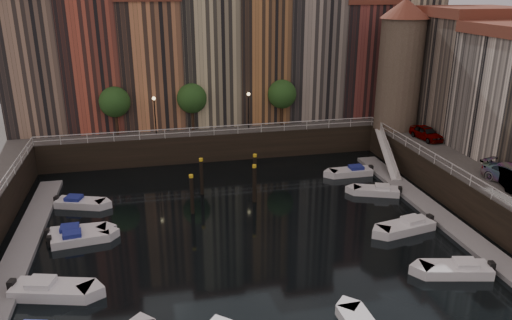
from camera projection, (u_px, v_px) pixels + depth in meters
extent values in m
plane|color=black|center=(243.00, 229.00, 39.22)|extent=(200.00, 200.00, 0.00)
cube|color=black|center=(204.00, 124.00, 62.64)|extent=(80.00, 20.00, 3.00)
cube|color=gray|center=(19.00, 256.00, 34.98)|extent=(2.00, 28.00, 0.35)
cube|color=gray|center=(436.00, 213.00, 41.50)|extent=(2.00, 28.00, 0.35)
cone|color=#2D382D|center=(53.00, 28.00, 132.04)|extent=(80.00, 80.00, 14.00)
cone|color=#2D382D|center=(185.00, 18.00, 138.41)|extent=(100.00, 100.00, 18.00)
cone|color=#2D382D|center=(305.00, 27.00, 146.46)|extent=(70.00, 70.00, 12.00)
cube|color=#997761|center=(38.00, 64.00, 53.86)|extent=(6.00, 10.00, 14.00)
cube|color=#B14C37|center=(93.00, 53.00, 54.71)|extent=(5.80, 10.00, 16.00)
cube|color=tan|center=(151.00, 63.00, 56.37)|extent=(6.50, 10.00, 13.50)
cube|color=beige|center=(207.00, 54.00, 57.39)|extent=(6.20, 10.00, 15.00)
cube|color=#B47642|center=(257.00, 55.00, 58.66)|extent=(5.60, 10.00, 14.50)
cube|color=gray|center=(306.00, 45.00, 59.54)|extent=(6.40, 10.00, 16.50)
cube|color=brown|center=(353.00, 58.00, 61.37)|extent=(6.00, 10.00, 13.00)
cube|color=#CAB794|center=(399.00, 47.00, 62.15)|extent=(5.90, 10.00, 15.50)
cube|color=#766759|center=(467.00, 76.00, 52.57)|extent=(9.00, 8.00, 12.00)
cube|color=brown|center=(476.00, 12.00, 50.38)|extent=(9.30, 8.30, 1.00)
cylinder|color=#6B5B4C|center=(399.00, 74.00, 53.56)|extent=(4.60, 4.60, 12.00)
cone|color=brown|center=(406.00, 8.00, 51.27)|extent=(5.20, 5.20, 2.00)
cylinder|color=black|center=(117.00, 124.00, 52.54)|extent=(0.30, 0.30, 2.40)
sphere|color=#1E4719|center=(115.00, 102.00, 51.73)|extent=(3.20, 3.20, 3.20)
cylinder|color=black|center=(193.00, 120.00, 54.15)|extent=(0.30, 0.30, 2.40)
sphere|color=#1E4719|center=(192.00, 98.00, 53.34)|extent=(3.20, 3.20, 3.20)
cylinder|color=black|center=(282.00, 115.00, 56.16)|extent=(0.30, 0.30, 2.40)
sphere|color=#1E4719|center=(282.00, 94.00, 55.36)|extent=(3.20, 3.20, 3.20)
cylinder|color=black|center=(155.00, 117.00, 52.16)|extent=(0.12, 0.12, 4.00)
sphere|color=#FFD88C|center=(154.00, 98.00, 51.48)|extent=(0.36, 0.36, 0.36)
cylinder|color=black|center=(249.00, 112.00, 54.17)|extent=(0.12, 0.12, 4.00)
sphere|color=#FFD88C|center=(249.00, 94.00, 53.50)|extent=(0.36, 0.36, 0.36)
cube|color=white|center=(214.00, 127.00, 52.61)|extent=(36.00, 0.08, 0.08)
cube|color=white|center=(214.00, 131.00, 52.76)|extent=(36.00, 0.06, 0.06)
cube|color=white|center=(462.00, 169.00, 40.59)|extent=(0.08, 34.00, 0.08)
cube|color=white|center=(461.00, 174.00, 40.75)|extent=(0.06, 34.00, 0.06)
cube|color=white|center=(387.00, 153.00, 51.27)|extent=(2.78, 8.26, 2.81)
cube|color=white|center=(388.00, 148.00, 51.11)|extent=(1.93, 8.32, 3.65)
cylinder|color=black|center=(192.00, 197.00, 41.41)|extent=(0.32, 0.32, 3.60)
cylinder|color=yellow|center=(191.00, 176.00, 40.79)|extent=(0.36, 0.36, 0.25)
cylinder|color=black|center=(202.00, 179.00, 45.20)|extent=(0.32, 0.32, 3.60)
cylinder|color=yellow|center=(201.00, 160.00, 44.58)|extent=(0.36, 0.36, 0.25)
cylinder|color=black|center=(254.00, 186.00, 43.61)|extent=(0.32, 0.32, 3.60)
cylinder|color=yellow|center=(254.00, 166.00, 42.99)|extent=(0.36, 0.36, 0.25)
cylinder|color=black|center=(255.00, 174.00, 46.27)|extent=(0.32, 0.32, 3.60)
cylinder|color=yellow|center=(255.00, 155.00, 45.65)|extent=(0.36, 0.36, 0.25)
cube|color=silver|center=(53.00, 291.00, 30.80)|extent=(5.17, 3.09, 0.83)
cube|color=silver|center=(41.00, 284.00, 30.67)|extent=(1.84, 1.68, 0.55)
cube|color=black|center=(12.00, 286.00, 30.84)|extent=(0.52, 0.63, 0.77)
cube|color=silver|center=(81.00, 239.00, 37.19)|extent=(4.28, 2.09, 0.70)
cube|color=navy|center=(72.00, 235.00, 36.87)|extent=(1.44, 1.28, 0.47)
cube|color=black|center=(49.00, 240.00, 36.43)|extent=(0.38, 0.50, 0.65)
cube|color=silver|center=(78.00, 233.00, 38.02)|extent=(4.18, 1.65, 0.71)
cube|color=navy|center=(70.00, 229.00, 37.76)|extent=(1.34, 1.15, 0.47)
cube|color=black|center=(47.00, 233.00, 37.49)|extent=(0.34, 0.48, 0.66)
cube|color=silver|center=(81.00, 203.00, 43.10)|extent=(4.41, 2.84, 0.70)
cube|color=navy|center=(74.00, 199.00, 43.01)|extent=(1.60, 1.49, 0.47)
cube|color=black|center=(57.00, 200.00, 43.25)|extent=(0.46, 0.55, 0.65)
cube|color=silver|center=(455.00, 270.00, 33.06)|extent=(4.76, 2.66, 0.76)
cube|color=silver|center=(466.00, 264.00, 32.90)|extent=(1.66, 1.50, 0.51)
cube|color=black|center=(491.00, 267.00, 32.97)|extent=(0.46, 0.57, 0.71)
cube|color=silver|center=(405.00, 227.00, 38.81)|extent=(4.79, 2.59, 0.77)
cube|color=silver|center=(412.00, 221.00, 38.88)|extent=(1.66, 1.49, 0.52)
cube|color=black|center=(430.00, 219.00, 39.61)|extent=(0.45, 0.58, 0.72)
cube|color=silver|center=(376.00, 191.00, 45.62)|extent=(4.33, 2.88, 0.69)
cube|color=silver|center=(383.00, 187.00, 45.41)|extent=(1.59, 1.48, 0.46)
cube|color=black|center=(400.00, 190.00, 45.27)|extent=(0.46, 0.54, 0.64)
cube|color=silver|center=(351.00, 172.00, 50.13)|extent=(4.19, 1.63, 0.71)
cube|color=navy|center=(356.00, 168.00, 50.10)|extent=(1.33, 1.15, 0.47)
cube|color=black|center=(371.00, 168.00, 50.49)|extent=(0.33, 0.48, 0.66)
imported|color=gray|center=(426.00, 134.00, 51.01)|extent=(2.12, 4.24, 1.39)
imported|color=gray|center=(510.00, 180.00, 39.18)|extent=(2.64, 4.42, 1.37)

